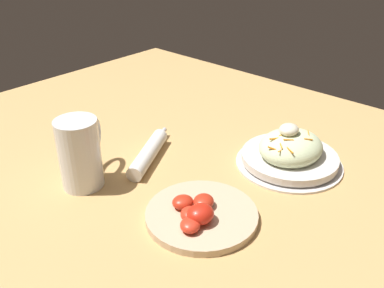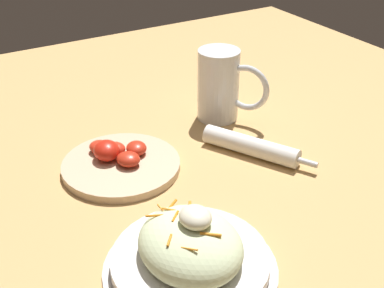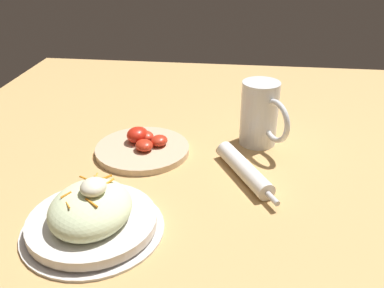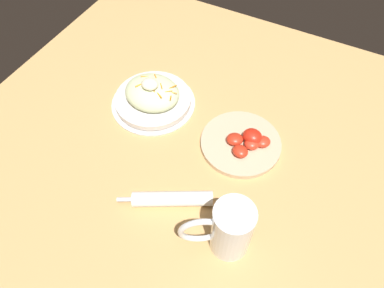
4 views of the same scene
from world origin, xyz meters
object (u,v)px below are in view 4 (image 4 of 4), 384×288
object	(u,v)px
salad_plate	(153,96)
beer_mug	(229,231)
tomato_plate	(243,143)
napkin_roll	(172,199)

from	to	relation	value
salad_plate	beer_mug	xyz separation A→B (m)	(-0.36, 0.28, 0.04)
tomato_plate	napkin_roll	bearing A→B (deg)	70.09
beer_mug	napkin_roll	bearing A→B (deg)	-11.13
beer_mug	napkin_roll	size ratio (longest dim) A/B	0.72
beer_mug	tomato_plate	xyz separation A→B (m)	(0.07, -0.26, -0.05)
napkin_roll	beer_mug	bearing A→B (deg)	168.87
salad_plate	tomato_plate	size ratio (longest dim) A/B	1.14
beer_mug	salad_plate	bearing A→B (deg)	-38.18
salad_plate	napkin_roll	distance (m)	0.32
beer_mug	napkin_roll	xyz separation A→B (m)	(0.16, -0.03, -0.05)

